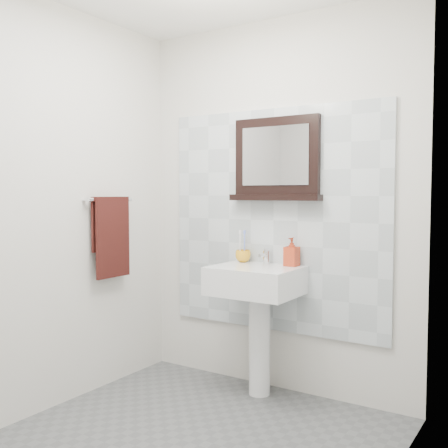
{
  "coord_description": "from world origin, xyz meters",
  "views": [
    {
      "loc": [
        1.63,
        -2.07,
        1.33
      ],
      "look_at": [
        -0.06,
        0.55,
        1.15
      ],
      "focal_mm": 42.0,
      "sensor_mm": 36.0,
      "label": 1
    }
  ],
  "objects_px": {
    "pedestal_sink": "(256,294)",
    "framed_mirror": "(277,161)",
    "toothbrush_cup": "(243,256)",
    "hand_towel": "(111,230)",
    "soap_dispenser": "(292,252)"
  },
  "relations": [
    {
      "from": "framed_mirror",
      "to": "hand_towel",
      "type": "distance_m",
      "value": 1.21
    },
    {
      "from": "pedestal_sink",
      "to": "soap_dispenser",
      "type": "distance_m",
      "value": 0.36
    },
    {
      "from": "pedestal_sink",
      "to": "framed_mirror",
      "type": "bearing_deg",
      "value": 76.09
    },
    {
      "from": "toothbrush_cup",
      "to": "soap_dispenser",
      "type": "xyz_separation_m",
      "value": [
        0.37,
        0.0,
        0.05
      ]
    },
    {
      "from": "toothbrush_cup",
      "to": "soap_dispenser",
      "type": "height_order",
      "value": "soap_dispenser"
    },
    {
      "from": "soap_dispenser",
      "to": "pedestal_sink",
      "type": "bearing_deg",
      "value": -140.48
    },
    {
      "from": "soap_dispenser",
      "to": "framed_mirror",
      "type": "xyz_separation_m",
      "value": [
        -0.14,
        0.04,
        0.59
      ]
    },
    {
      "from": "soap_dispenser",
      "to": "framed_mirror",
      "type": "height_order",
      "value": "framed_mirror"
    },
    {
      "from": "pedestal_sink",
      "to": "hand_towel",
      "type": "relative_size",
      "value": 1.75
    },
    {
      "from": "pedestal_sink",
      "to": "framed_mirror",
      "type": "xyz_separation_m",
      "value": [
        0.05,
        0.19,
        0.87
      ]
    },
    {
      "from": "soap_dispenser",
      "to": "framed_mirror",
      "type": "bearing_deg",
      "value": 163.78
    },
    {
      "from": "framed_mirror",
      "to": "hand_towel",
      "type": "xyz_separation_m",
      "value": [
        -0.97,
        -0.56,
        -0.47
      ]
    },
    {
      "from": "toothbrush_cup",
      "to": "hand_towel",
      "type": "height_order",
      "value": "hand_towel"
    },
    {
      "from": "soap_dispenser",
      "to": "hand_towel",
      "type": "height_order",
      "value": "hand_towel"
    },
    {
      "from": "toothbrush_cup",
      "to": "framed_mirror",
      "type": "height_order",
      "value": "framed_mirror"
    }
  ]
}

